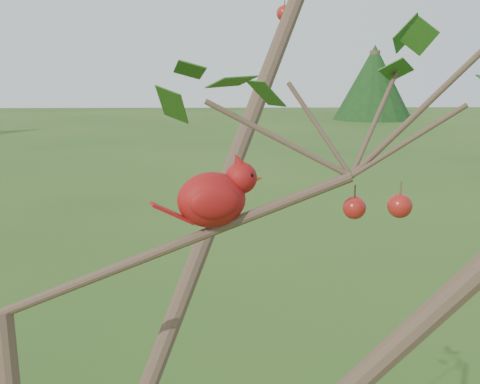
{
  "coord_description": "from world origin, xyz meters",
  "views": [
    {
      "loc": [
        0.34,
        -0.91,
        2.37
      ],
      "look_at": [
        0.37,
        0.08,
        2.17
      ],
      "focal_mm": 45.0,
      "sensor_mm": 36.0,
      "label": 1
    }
  ],
  "objects": [
    {
      "name": "crabapple_tree",
      "position": [
        0.03,
        -0.02,
        2.12
      ],
      "size": [
        2.35,
        2.05,
        2.95
      ],
      "color": "#402E22",
      "rests_on": "ground"
    },
    {
      "name": "cardinal",
      "position": [
        0.33,
        0.07,
        2.16
      ],
      "size": [
        0.19,
        0.12,
        0.14
      ],
      "rotation": [
        0.0,
        0.0,
        0.29
      ],
      "color": "#A7190E",
      "rests_on": "ground"
    },
    {
      "name": "distant_trees",
      "position": [
        0.17,
        24.87,
        1.59
      ],
      "size": [
        38.85,
        14.22,
        3.7
      ],
      "color": "#402E22",
      "rests_on": "ground"
    }
  ]
}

